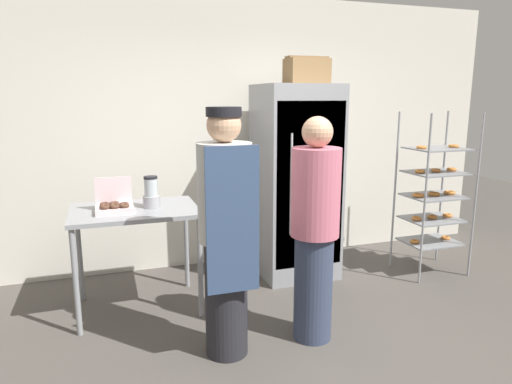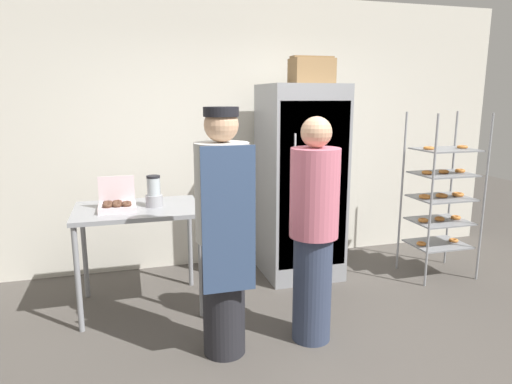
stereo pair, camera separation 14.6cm
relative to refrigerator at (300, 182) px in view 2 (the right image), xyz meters
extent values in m
plane|color=#4C4742|center=(-0.55, -1.63, -0.97)|extent=(14.00, 14.00, 0.00)
cube|color=silver|center=(-0.55, 0.61, 0.46)|extent=(6.40, 0.12, 2.85)
cube|color=gray|center=(0.00, 0.01, 0.00)|extent=(0.75, 0.75, 1.94)
cube|color=gray|center=(0.00, -0.36, 0.02)|extent=(0.69, 0.02, 1.59)
cylinder|color=silver|center=(-0.21, -0.38, 0.05)|extent=(0.02, 0.02, 0.95)
cylinder|color=#93969B|center=(1.06, -0.68, -0.13)|extent=(0.02, 0.02, 1.67)
cylinder|color=#93969B|center=(1.67, -0.68, -0.13)|extent=(0.02, 0.02, 1.67)
cylinder|color=#93969B|center=(1.06, -0.19, -0.13)|extent=(0.02, 0.02, 1.67)
cylinder|color=#93969B|center=(1.67, -0.19, -0.13)|extent=(0.02, 0.02, 1.67)
cube|color=gray|center=(1.36, -0.44, -0.64)|extent=(0.56, 0.45, 0.01)
torus|color=orange|center=(1.17, -0.44, -0.62)|extent=(0.10, 0.10, 0.03)
torus|color=orange|center=(1.56, -0.44, -0.62)|extent=(0.10, 0.10, 0.03)
cube|color=gray|center=(1.36, -0.44, -0.40)|extent=(0.56, 0.45, 0.01)
torus|color=orange|center=(1.17, -0.44, -0.37)|extent=(0.10, 0.10, 0.03)
torus|color=orange|center=(1.36, -0.44, -0.37)|extent=(0.10, 0.10, 0.03)
torus|color=orange|center=(1.56, -0.44, -0.37)|extent=(0.10, 0.10, 0.03)
cube|color=gray|center=(1.36, -0.44, -0.15)|extent=(0.56, 0.45, 0.01)
torus|color=orange|center=(1.17, -0.44, -0.13)|extent=(0.12, 0.12, 0.03)
torus|color=orange|center=(1.36, -0.44, -0.13)|extent=(0.12, 0.12, 0.03)
torus|color=orange|center=(1.56, -0.44, -0.13)|extent=(0.12, 0.12, 0.03)
cube|color=gray|center=(1.36, -0.44, 0.09)|extent=(0.56, 0.45, 0.01)
torus|color=orange|center=(1.17, -0.44, 0.11)|extent=(0.10, 0.10, 0.03)
torus|color=orange|center=(1.36, -0.44, 0.11)|extent=(0.10, 0.10, 0.03)
torus|color=orange|center=(1.56, -0.44, 0.11)|extent=(0.10, 0.10, 0.03)
cube|color=gray|center=(1.36, -0.44, 0.34)|extent=(0.56, 0.45, 0.01)
torus|color=orange|center=(1.17, -0.44, 0.36)|extent=(0.10, 0.10, 0.03)
torus|color=orange|center=(1.56, -0.44, 0.36)|extent=(0.10, 0.10, 0.03)
cube|color=gray|center=(-1.61, -0.36, -0.09)|extent=(1.04, 0.74, 0.04)
cylinder|color=gray|center=(-2.09, -0.69, -0.54)|extent=(0.04, 0.04, 0.86)
cylinder|color=gray|center=(-1.13, -0.69, -0.54)|extent=(0.04, 0.04, 0.86)
cylinder|color=gray|center=(-2.09, -0.02, -0.54)|extent=(0.04, 0.04, 0.86)
cylinder|color=gray|center=(-1.13, -0.02, -0.54)|extent=(0.04, 0.04, 0.86)
cube|color=silver|center=(-1.77, -0.44, -0.05)|extent=(0.30, 0.22, 0.05)
cube|color=silver|center=(-1.77, -0.33, 0.09)|extent=(0.29, 0.01, 0.22)
torus|color=#513323|center=(-1.85, -0.50, -0.01)|extent=(0.08, 0.08, 0.03)
torus|color=#513323|center=(-1.77, -0.50, -0.01)|extent=(0.08, 0.08, 0.03)
torus|color=#513323|center=(-1.70, -0.50, -0.01)|extent=(0.08, 0.08, 0.03)
torus|color=#513323|center=(-1.85, -0.44, -0.01)|extent=(0.08, 0.08, 0.03)
torus|color=#513323|center=(-1.77, -0.44, -0.01)|extent=(0.08, 0.08, 0.03)
torus|color=#513323|center=(-1.70, -0.44, -0.01)|extent=(0.08, 0.08, 0.03)
torus|color=#513323|center=(-1.85, -0.39, -0.01)|extent=(0.08, 0.08, 0.03)
torus|color=#513323|center=(-1.77, -0.39, -0.01)|extent=(0.08, 0.08, 0.03)
cylinder|color=#99999E|center=(-1.47, -0.35, -0.02)|extent=(0.14, 0.14, 0.10)
cylinder|color=#B2BCC1|center=(-1.47, -0.35, 0.10)|extent=(0.11, 0.11, 0.15)
cylinder|color=black|center=(-1.47, -0.35, 0.18)|extent=(0.11, 0.11, 0.02)
cube|color=#937047|center=(0.07, -0.06, 1.09)|extent=(0.40, 0.26, 0.24)
cube|color=olive|center=(0.07, -0.06, 1.22)|extent=(0.41, 0.14, 0.02)
cylinder|color=#232328|center=(-1.07, -1.29, -0.54)|extent=(0.30, 0.30, 0.85)
cylinder|color=beige|center=(-1.07, -1.29, 0.22)|extent=(0.37, 0.37, 0.67)
sphere|color=tan|center=(-1.07, -1.29, 0.67)|extent=(0.23, 0.23, 0.23)
cube|color=#33476B|center=(-1.07, -1.48, 0.07)|extent=(0.35, 0.02, 0.97)
cylinder|color=black|center=(-1.07, -1.29, 0.75)|extent=(0.23, 0.23, 0.06)
cylinder|color=#333D56|center=(-0.39, -1.29, -0.56)|extent=(0.29, 0.29, 0.82)
cylinder|color=#C6667A|center=(-0.39, -1.29, 0.17)|extent=(0.36, 0.36, 0.65)
sphere|color=tan|center=(-0.39, -1.29, 0.61)|extent=(0.22, 0.22, 0.22)
camera|label=1|loc=(-1.82, -4.20, 0.85)|focal=32.00mm
camera|label=2|loc=(-1.68, -4.24, 0.85)|focal=32.00mm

